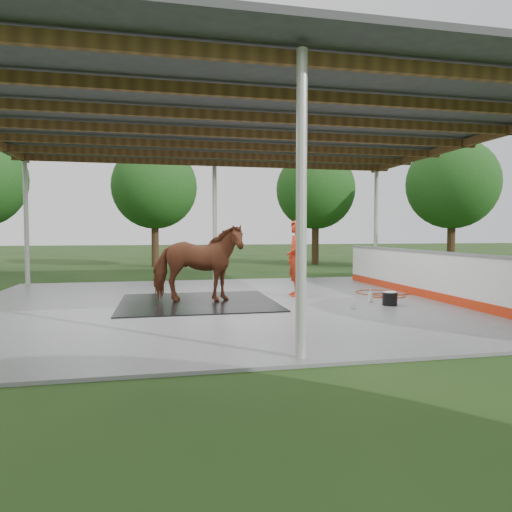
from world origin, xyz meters
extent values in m
plane|color=#1E3814|center=(0.00, 0.00, 0.00)|extent=(100.00, 100.00, 0.00)
cube|color=slate|center=(0.00, 0.00, 0.03)|extent=(12.00, 10.00, 0.05)
cylinder|color=beige|center=(0.00, -4.70, 1.98)|extent=(0.14, 0.14, 3.85)
cylinder|color=beige|center=(-5.70, 4.70, 1.98)|extent=(0.14, 0.14, 3.85)
cylinder|color=beige|center=(0.00, 4.70, 1.98)|extent=(0.14, 0.14, 3.85)
cylinder|color=beige|center=(5.70, 4.70, 1.98)|extent=(0.14, 0.14, 3.85)
cube|color=brown|center=(0.00, -4.50, 3.85)|extent=(12.00, 0.10, 0.18)
cube|color=brown|center=(0.00, -3.00, 3.85)|extent=(12.00, 0.10, 0.18)
cube|color=brown|center=(0.00, -1.50, 3.85)|extent=(12.00, 0.10, 0.18)
cube|color=brown|center=(0.00, 0.00, 3.85)|extent=(12.00, 0.10, 0.18)
cube|color=brown|center=(0.00, 1.50, 3.85)|extent=(12.00, 0.10, 0.18)
cube|color=brown|center=(0.00, 3.00, 3.85)|extent=(12.00, 0.10, 0.18)
cube|color=brown|center=(0.00, 4.50, 3.85)|extent=(12.00, 0.10, 0.18)
cube|color=brown|center=(5.70, 0.00, 3.85)|extent=(0.12, 10.00, 0.18)
cube|color=#38383A|center=(0.00, 0.00, 4.05)|extent=(12.60, 10.60, 0.10)
cube|color=red|center=(4.59, 0.00, 0.15)|extent=(0.14, 8.00, 0.20)
cube|color=white|center=(4.60, 0.00, 0.65)|extent=(0.12, 8.00, 1.00)
cube|color=slate|center=(4.60, 0.00, 1.17)|extent=(0.16, 8.00, 0.06)
cylinder|color=#382314|center=(-2.00, 12.00, 1.10)|extent=(0.36, 0.36, 2.20)
sphere|color=#194714|center=(-2.00, 12.00, 3.80)|extent=(4.00, 4.00, 4.00)
cylinder|color=#382314|center=(6.00, 12.00, 1.10)|extent=(0.36, 0.36, 2.20)
sphere|color=#194714|center=(6.00, 12.00, 3.80)|extent=(4.00, 4.00, 4.00)
cylinder|color=#382314|center=(11.00, 8.00, 1.10)|extent=(0.36, 0.36, 2.20)
sphere|color=#194714|center=(11.00, 8.00, 3.80)|extent=(4.00, 4.00, 4.00)
cube|color=black|center=(-0.92, 0.09, 0.06)|extent=(3.43, 3.22, 0.03)
imported|color=brown|center=(-0.92, 0.09, 0.94)|extent=(2.18, 1.24, 1.74)
imported|color=red|center=(1.55, 0.68, 0.99)|extent=(0.45, 0.69, 1.89)
cylinder|color=black|center=(3.15, -1.12, 0.19)|extent=(0.32, 0.32, 0.28)
cylinder|color=white|center=(3.15, -1.12, 0.33)|extent=(0.29, 0.29, 0.03)
imported|color=silver|center=(2.94, -0.61, 0.20)|extent=(0.12, 0.12, 0.29)
imported|color=#338CD8|center=(2.19, -1.33, 0.15)|extent=(0.13, 0.13, 0.21)
torus|color=#A8370C|center=(3.80, 0.82, 0.06)|extent=(1.06, 1.06, 0.02)
torus|color=#A8370C|center=(3.78, 0.20, 0.06)|extent=(0.88, 0.88, 0.02)
cylinder|color=#A8370C|center=(3.97, 0.20, 0.06)|extent=(1.29, 0.44, 0.02)
camera|label=1|loc=(-1.72, -10.19, 1.64)|focal=32.00mm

